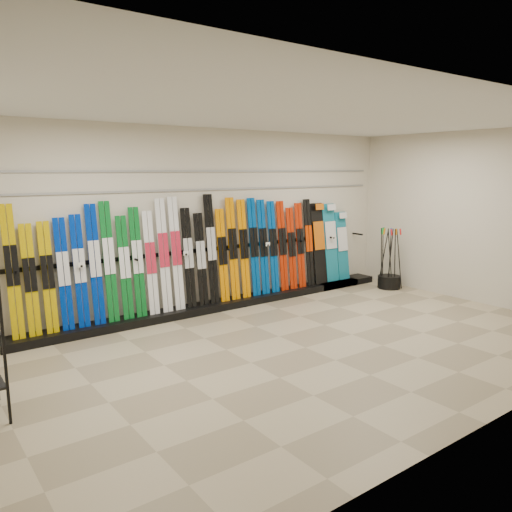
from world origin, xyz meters
TOP-DOWN VIEW (x-y plane):
  - floor at (0.00, 0.00)m, footprint 8.00×8.00m
  - back_wall at (0.00, 2.50)m, footprint 8.00×0.00m
  - right_wall at (4.00, 0.00)m, footprint 0.00×5.00m
  - ceiling at (0.00, 0.00)m, footprint 8.00×8.00m
  - ski_rack_base at (0.22, 2.28)m, footprint 8.00×0.40m
  - skis at (-0.45, 2.33)m, footprint 5.37×0.23m
  - snowboards at (2.75, 2.35)m, footprint 0.94×0.24m
  - pole_bin at (3.60, 1.53)m, footprint 0.44×0.44m
  - ski_poles at (3.54, 1.51)m, footprint 0.30×0.45m
  - slatwall_rail_0 at (0.00, 2.48)m, footprint 7.60×0.02m
  - slatwall_rail_1 at (0.00, 2.48)m, footprint 7.60×0.02m

SIDE VIEW (x-z plane):
  - floor at x=0.00m, z-range 0.00..0.00m
  - ski_rack_base at x=0.22m, z-range 0.00..0.12m
  - pole_bin at x=3.60m, z-range 0.00..0.25m
  - ski_poles at x=3.54m, z-range 0.02..1.20m
  - snowboards at x=2.75m, z-range 0.08..1.65m
  - skis at x=-0.45m, z-range 0.04..1.85m
  - back_wall at x=0.00m, z-range -2.50..5.50m
  - right_wall at x=4.00m, z-range -1.00..4.00m
  - slatwall_rail_0 at x=0.00m, z-range 1.98..2.02m
  - slatwall_rail_1 at x=0.00m, z-range 2.28..2.31m
  - ceiling at x=0.00m, z-range 3.00..3.00m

